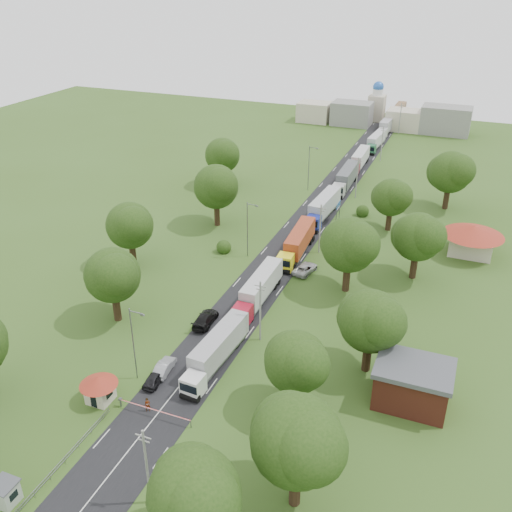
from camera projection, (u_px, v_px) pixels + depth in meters
The scene contains 48 objects.
ground at pixel (243, 306), 84.21m from camera, with size 260.00×260.00×0.00m, color #36541C.
road at pixel (287, 249), 100.71m from camera, with size 8.00×200.00×0.04m, color black.
boom_barrier at pixel (144, 407), 63.63m from camera, with size 9.22×0.35×1.18m.
guard_booth at pixel (99, 386), 64.98m from camera, with size 4.40×4.40×3.45m.
kiosk at pixel (5, 493), 52.97m from camera, with size 2.30×2.30×2.41m.
guard_rail at pixel (60, 469), 56.99m from camera, with size 0.10×17.00×1.70m, color slate, non-canonical shape.
info_sign at pixel (338, 208), 109.99m from camera, with size 0.12×3.10×4.10m.
pole_0 at pixel (147, 466), 51.37m from camera, with size 1.60×0.24×9.00m.
pole_1 at pixel (260, 310), 74.47m from camera, with size 1.60×0.24×9.00m.
pole_2 at pixel (320, 228), 97.57m from camera, with size 1.60×0.24×9.00m.
pole_3 at pixel (357, 177), 120.67m from camera, with size 1.60×0.24×9.00m.
pole_4 at pixel (382, 143), 143.77m from camera, with size 1.60×0.24×9.00m.
pole_5 at pixel (400, 118), 166.87m from camera, with size 1.60×0.24×9.00m.
lamp_0 at pixel (134, 341), 66.94m from camera, with size 2.03×0.22×10.00m.
lamp_1 at pixel (248, 227), 95.82m from camera, with size 2.03×0.22×10.00m.
lamp_2 at pixel (309, 166), 124.69m from camera, with size 2.03×0.22×10.00m.
tree_0 at pixel (195, 493), 45.71m from camera, with size 8.80×8.80×11.07m.
tree_1 at pixel (297, 439), 50.05m from camera, with size 9.60×9.60×12.05m.
tree_2 at pixel (296, 361), 61.83m from camera, with size 8.00×8.00×10.10m.
tree_3 at pixel (371, 320), 67.82m from camera, with size 8.80×8.80×11.07m.
tree_4 at pixel (349, 244), 84.71m from camera, with size 9.60×9.60×12.05m.
tree_5 at pixel (418, 236), 88.60m from camera, with size 8.80×8.80×11.07m.
tree_6 at pixel (391, 197), 105.22m from camera, with size 8.00×8.00×10.10m.
tree_7 at pixel (451, 172), 114.06m from camera, with size 9.60×9.60×12.05m.
tree_10 at pixel (113, 275), 77.75m from camera, with size 8.80×8.80×11.07m.
tree_11 at pixel (130, 225), 92.45m from camera, with size 8.80×8.80×11.07m.
tree_12 at pixel (216, 186), 106.68m from camera, with size 9.60×9.60×12.05m.
tree_13 at pixel (223, 155), 126.11m from camera, with size 8.80×8.80×11.07m.
house_brick at pixel (412, 384), 64.49m from camera, with size 8.60×6.60×5.20m.
house_cream at pixel (473, 235), 97.36m from camera, with size 10.08×10.08×5.80m.
distant_town at pixel (386, 117), 173.14m from camera, with size 52.00×8.00×8.00m.
church at pixel (377, 104), 180.41m from camera, with size 5.00×5.00×12.30m.
truck_0 at pixel (216, 351), 70.92m from camera, with size 3.17×14.57×4.02m.
truck_1 at pixel (259, 289), 84.25m from camera, with size 2.61×14.72×4.08m.
truck_2 at pixel (298, 243), 98.09m from camera, with size 3.34×15.26×4.21m.
truck_3 at pixel (323, 207), 112.09m from camera, with size 3.32×15.62×4.32m.
truck_4 at pixel (346, 178), 127.59m from camera, with size 2.94×15.53×4.30m.
truck_5 at pixel (360, 159), 140.10m from camera, with size 2.67×14.17×3.92m.
truck_6 at pixel (376, 141), 154.55m from camera, with size 3.06×13.66×3.77m.
truck_7 at pixel (387, 126), 168.88m from camera, with size 2.89×14.67×4.06m.
truck_8 at pixel (398, 112), 183.40m from camera, with size 2.74×15.73×4.36m.
car_lane_front at pixel (155, 378), 68.39m from camera, with size 1.65×4.10×1.40m, color black.
car_lane_mid at pixel (164, 367), 70.26m from camera, with size 1.52×4.37×1.44m, color #95979C.
car_lane_rear at pixel (205, 319), 79.60m from camera, with size 2.30×5.65×1.64m, color black.
car_verge_near at pixel (305, 269), 92.84m from camera, with size 2.45×5.31×1.48m, color #B5B5B5.
car_verge_far at pixel (349, 224), 108.29m from camera, with size 1.98×4.93×1.68m, color #5A5E62.
pedestrian_near at pixel (148, 405), 64.01m from camera, with size 0.63×0.42×1.73m, color gray.
pedestrian_booth at pixel (100, 401), 64.49m from camera, with size 0.90×0.70×1.85m, color gray.
Camera 1 is at (28.43, -65.63, 45.10)m, focal length 40.00 mm.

